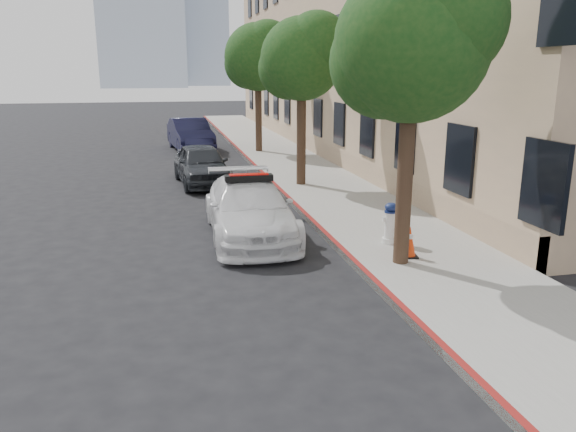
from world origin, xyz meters
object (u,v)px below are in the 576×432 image
Objects in this scene: parked_car_far at (190,135)px; traffic_cone at (410,242)px; police_car at (249,209)px; parked_car_mid at (202,164)px; fire_hydrant at (390,223)px.

parked_car_far is 7.35× the size of traffic_cone.
police_car is 1.17× the size of parked_car_mid.
parked_car_far is at bearing 105.20° from fire_hydrant.
traffic_cone is (3.43, -9.16, -0.22)m from parked_car_mid.
traffic_cone is at bearing -85.69° from fire_hydrant.
parked_car_mid is 8.51m from parked_car_far.
parked_car_mid is 0.86× the size of parked_car_far.
traffic_cone is at bearing -41.32° from police_car.
police_car is 1.00× the size of parked_car_far.
parked_car_mid is at bearing 116.66° from fire_hydrant.
parked_car_mid reaches higher than traffic_cone.
fire_hydrant is (2.83, -1.64, -0.09)m from police_car.
parked_car_far is at bearing 100.67° from traffic_cone.
police_car is 3.27m from fire_hydrant.
fire_hydrant is at bearing -28.75° from police_car.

